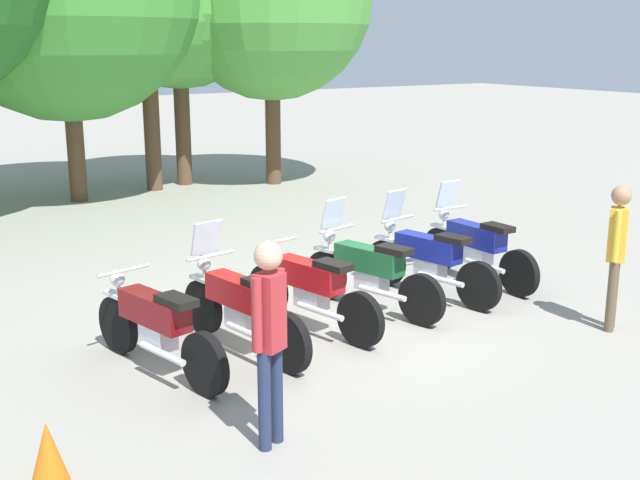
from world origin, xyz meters
TOP-DOWN VIEW (x-y plane):
  - ground_plane at (0.00, 0.00)m, footprint 80.00×80.00m
  - motorcycle_0 at (-2.49, -0.31)m, footprint 0.73×2.16m
  - motorcycle_1 at (-1.50, -0.24)m, footprint 0.64×2.18m
  - motorcycle_2 at (-0.51, -0.08)m, footprint 0.72×2.16m
  - motorcycle_3 at (0.48, 0.11)m, footprint 0.78×2.14m
  - motorcycle_4 at (1.48, 0.16)m, footprint 0.70×2.16m
  - motorcycle_5 at (2.48, 0.32)m, footprint 0.62×2.19m
  - person_0 at (-2.25, -2.29)m, footprint 0.40×0.31m
  - person_1 at (2.51, -1.97)m, footprint 0.38×0.31m
  - tree_3 at (1.24, 9.56)m, footprint 3.79×3.79m
  - traffic_cone at (-4.00, -1.98)m, footprint 0.32×0.32m

SIDE VIEW (x-z plane):
  - ground_plane at x=0.00m, z-range 0.00..0.00m
  - traffic_cone at x=-4.00m, z-range 0.00..0.55m
  - motorcycle_0 at x=-2.49m, z-range 0.01..1.00m
  - motorcycle_2 at x=-0.51m, z-range 0.01..1.00m
  - motorcycle_1 at x=-1.50m, z-range -0.17..1.20m
  - motorcycle_3 at x=0.48m, z-range -0.17..1.20m
  - motorcycle_4 at x=1.48m, z-range -0.17..1.20m
  - motorcycle_5 at x=2.48m, z-range -0.17..1.20m
  - person_1 at x=2.51m, z-range 0.15..1.88m
  - person_0 at x=-2.25m, z-range 0.16..1.94m
  - tree_3 at x=1.24m, z-range 1.13..7.21m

